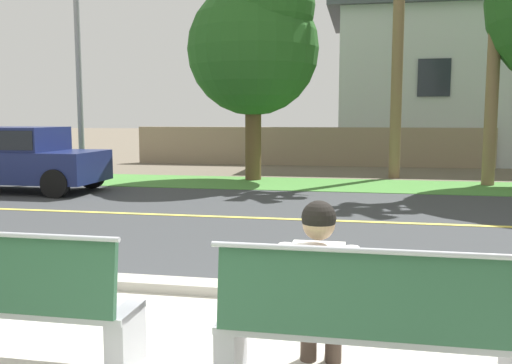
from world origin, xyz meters
TOP-DOWN VIEW (x-y plane):
  - ground_plane at (0.00, 8.00)m, footprint 140.00×140.00m
  - curb_edge at (0.00, 2.35)m, footprint 44.00×0.30m
  - street_asphalt at (0.00, 6.50)m, footprint 52.00×8.00m
  - road_centre_line at (0.00, 6.50)m, footprint 48.00×0.14m
  - far_verge_grass at (0.00, 11.57)m, footprint 48.00×2.80m
  - bench_left at (-1.29, 0.51)m, footprint 1.96×0.48m
  - bench_right at (1.29, 0.51)m, footprint 1.96×0.48m
  - seated_person_white at (0.96, 0.69)m, footprint 0.52×0.68m
  - car_navy_far at (-6.99, 8.90)m, footprint 4.30×1.86m
  - streetlamp at (-6.41, 11.35)m, footprint 0.24×2.10m
  - shade_tree_far_left at (-1.68, 12.26)m, footprint 3.63×3.63m
  - garden_wall at (-0.74, 17.33)m, footprint 13.00×0.36m
  - house_across_street at (6.29, 20.53)m, footprint 12.81×6.91m

SIDE VIEW (x-z plane):
  - ground_plane at x=0.00m, z-range 0.00..0.00m
  - street_asphalt at x=0.00m, z-range 0.00..0.01m
  - far_verge_grass at x=0.00m, z-range 0.00..0.02m
  - road_centre_line at x=0.00m, z-range 0.01..0.01m
  - curb_edge at x=0.00m, z-range 0.00..0.11m
  - bench_left at x=-1.29m, z-range -0.04..0.97m
  - bench_right at x=1.29m, z-range -0.04..0.97m
  - seated_person_white at x=0.96m, z-range 0.05..1.30m
  - garden_wall at x=-0.74m, z-range 0.00..1.40m
  - car_navy_far at x=-6.99m, z-range 0.08..1.62m
  - house_across_street at x=6.29m, z-range 0.04..6.33m
  - shade_tree_far_left at x=-1.68m, z-range 0.89..6.88m
  - streetlamp at x=-6.41m, z-range 0.52..8.48m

